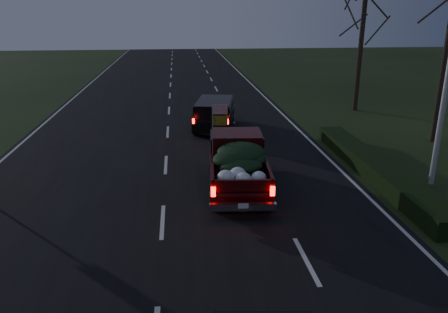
{
  "coord_description": "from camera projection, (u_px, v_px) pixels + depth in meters",
  "views": [
    {
      "loc": [
        0.57,
        -11.65,
        5.91
      ],
      "look_at": [
        2.03,
        1.97,
        1.3
      ],
      "focal_mm": 35.0,
      "sensor_mm": 36.0,
      "label": 1
    }
  ],
  "objects": [
    {
      "name": "hedge_row",
      "position": [
        374.0,
        168.0,
        16.32
      ],
      "size": [
        1.0,
        10.0,
        0.6
      ],
      "primitive_type": "cube",
      "color": "black",
      "rests_on": "ground"
    },
    {
      "name": "road_asphalt",
      "position": [
        163.0,
        222.0,
        12.8
      ],
      "size": [
        14.0,
        120.0,
        0.02
      ],
      "primitive_type": "cube",
      "color": "black",
      "rests_on": "ground"
    },
    {
      "name": "lead_suv",
      "position": [
        215.0,
        111.0,
        22.55
      ],
      "size": [
        2.57,
        4.59,
        1.25
      ],
      "rotation": [
        0.0,
        0.0,
        -0.19
      ],
      "color": "black",
      "rests_on": "ground"
    },
    {
      "name": "pickup_truck",
      "position": [
        238.0,
        160.0,
        15.1
      ],
      "size": [
        2.28,
        5.11,
        2.61
      ],
      "rotation": [
        0.0,
        0.0,
        -0.08
      ],
      "color": "#3A070A",
      "rests_on": "ground"
    },
    {
      "name": "bare_tree_far",
      "position": [
        363.0,
        22.0,
        25.49
      ],
      "size": [
        3.6,
        3.6,
        7.0
      ],
      "color": "black",
      "rests_on": "ground"
    },
    {
      "name": "ground",
      "position": [
        163.0,
        222.0,
        12.8
      ],
      "size": [
        120.0,
        120.0,
        0.0
      ],
      "primitive_type": "plane",
      "color": "black",
      "rests_on": "ground"
    }
  ]
}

